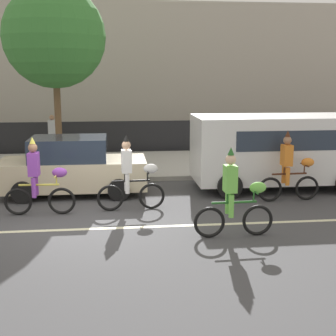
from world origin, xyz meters
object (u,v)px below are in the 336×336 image
(parked_van_white, at_px, (281,146))
(parked_car_beige, at_px, (72,167))
(parade_cyclist_purple, at_px, (39,181))
(parade_cyclist_zebra, at_px, (131,177))
(parade_cyclist_orange, at_px, (290,170))
(pedestrian_onlooker, at_px, (53,134))
(parade_cyclist_lime, at_px, (235,198))

(parked_van_white, height_order, parked_car_beige, parked_van_white)
(parked_car_beige, bearing_deg, parade_cyclist_purple, -107.37)
(parade_cyclist_zebra, xyz_separation_m, parade_cyclist_orange, (4.26, 0.38, 0.00))
(parade_cyclist_purple, height_order, pedestrian_onlooker, parade_cyclist_purple)
(parked_van_white, bearing_deg, parade_cyclist_lime, -121.01)
(parade_cyclist_lime, relative_size, parked_car_beige, 0.47)
(parked_van_white, distance_m, parked_car_beige, 6.13)
(parade_cyclist_lime, bearing_deg, parked_car_beige, 132.63)
(parade_cyclist_orange, relative_size, parked_van_white, 0.38)
(parade_cyclist_zebra, distance_m, pedestrian_onlooker, 8.15)
(pedestrian_onlooker, bearing_deg, parked_van_white, -38.28)
(parade_cyclist_lime, xyz_separation_m, parade_cyclist_orange, (2.18, 2.60, 0.00))
(parked_van_white, xyz_separation_m, pedestrian_onlooker, (-7.38, 5.82, -0.27))
(parade_cyclist_lime, distance_m, parade_cyclist_orange, 3.39)
(parade_cyclist_zebra, relative_size, pedestrian_onlooker, 1.19)
(parade_cyclist_zebra, relative_size, parade_cyclist_orange, 1.00)
(parade_cyclist_purple, relative_size, parked_van_white, 0.38)
(parade_cyclist_zebra, height_order, parade_cyclist_lime, same)
(pedestrian_onlooker, bearing_deg, parked_car_beige, -77.72)
(parade_cyclist_lime, bearing_deg, parade_cyclist_orange, 50.00)
(parade_cyclist_orange, height_order, parked_van_white, parked_van_white)
(parade_cyclist_zebra, xyz_separation_m, pedestrian_onlooker, (-2.88, 7.62, 0.17))
(parade_cyclist_zebra, relative_size, parked_van_white, 0.38)
(parked_van_white, distance_m, pedestrian_onlooker, 9.40)
(parade_cyclist_lime, height_order, parked_van_white, parked_van_white)
(parade_cyclist_zebra, height_order, pedestrian_onlooker, parade_cyclist_zebra)
(parked_car_beige, bearing_deg, parade_cyclist_lime, -47.37)
(parade_cyclist_purple, distance_m, parked_van_white, 7.02)
(parade_cyclist_lime, relative_size, parked_van_white, 0.38)
(parade_cyclist_purple, distance_m, parade_cyclist_zebra, 2.23)
(parade_cyclist_zebra, bearing_deg, parade_cyclist_orange, 5.08)
(parade_cyclist_orange, relative_size, pedestrian_onlooker, 1.19)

